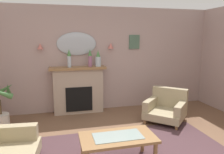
# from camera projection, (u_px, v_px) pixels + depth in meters

# --- Properties ---
(wall_back) EXTENTS (6.85, 0.10, 2.62)m
(wall_back) POSITION_uv_depth(u_px,v_px,m) (102.00, 59.00, 5.60)
(wall_back) COLOR #B29993
(wall_back) RESTS_ON ground
(fireplace) EXTENTS (1.36, 0.36, 1.16)m
(fireplace) POSITION_uv_depth(u_px,v_px,m) (78.00, 90.00, 5.36)
(fireplace) COLOR tan
(fireplace) RESTS_ON ground
(mantel_vase_left) EXTENTS (0.10, 0.10, 0.43)m
(mantel_vase_left) POSITION_uv_depth(u_px,v_px,m) (69.00, 58.00, 5.14)
(mantel_vase_left) COLOR silver
(mantel_vase_left) RESTS_ON fireplace
(mantel_vase_centre) EXTENTS (0.10, 0.10, 0.42)m
(mantel_vase_centre) POSITION_uv_depth(u_px,v_px,m) (90.00, 58.00, 5.27)
(mantel_vase_centre) COLOR #9E6084
(mantel_vase_centre) RESTS_ON fireplace
(mantel_vase_right) EXTENTS (0.14, 0.14, 0.40)m
(mantel_vase_right) POSITION_uv_depth(u_px,v_px,m) (98.00, 59.00, 5.32)
(mantel_vase_right) COLOR silver
(mantel_vase_right) RESTS_ON fireplace
(wall_mirror) EXTENTS (0.96, 0.06, 0.56)m
(wall_mirror) POSITION_uv_depth(u_px,v_px,m) (77.00, 44.00, 5.30)
(wall_mirror) COLOR #B2BCC6
(wall_sconce_left) EXTENTS (0.14, 0.14, 0.14)m
(wall_sconce_left) POSITION_uv_depth(u_px,v_px,m) (40.00, 46.00, 5.05)
(wall_sconce_left) COLOR #D17066
(wall_sconce_right) EXTENTS (0.14, 0.14, 0.14)m
(wall_sconce_right) POSITION_uv_depth(u_px,v_px,m) (111.00, 46.00, 5.46)
(wall_sconce_right) COLOR #D17066
(framed_picture) EXTENTS (0.28, 0.03, 0.36)m
(framed_picture) POSITION_uv_depth(u_px,v_px,m) (134.00, 42.00, 5.66)
(framed_picture) COLOR #4C6B56
(coffee_table) EXTENTS (1.10, 0.60, 0.45)m
(coffee_table) POSITION_uv_depth(u_px,v_px,m) (118.00, 140.00, 3.17)
(coffee_table) COLOR olive
(coffee_table) RESTS_ON ground
(armchair_beside_couch) EXTENTS (1.15, 1.15, 0.71)m
(armchair_beside_couch) POSITION_uv_depth(u_px,v_px,m) (166.00, 107.00, 4.89)
(armchair_beside_couch) COLOR tan
(armchair_beside_couch) RESTS_ON ground
(potted_plant_tall_palm) EXTENTS (0.65, 0.65, 1.00)m
(potted_plant_tall_palm) POSITION_uv_depth(u_px,v_px,m) (0.00, 105.00, 4.48)
(potted_plant_tall_palm) COLOR silver
(potted_plant_tall_palm) RESTS_ON ground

